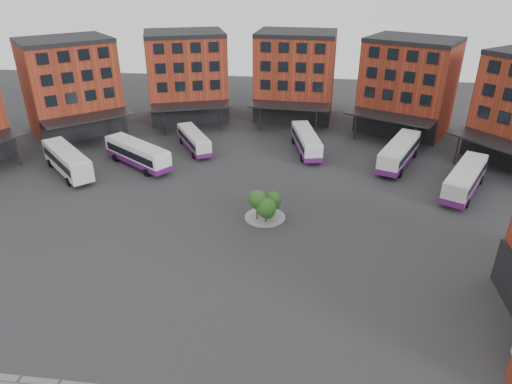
# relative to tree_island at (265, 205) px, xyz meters

# --- Properties ---
(ground) EXTENTS (160.00, 160.00, 0.00)m
(ground) POSITION_rel_tree_island_xyz_m (-2.09, -11.52, -1.81)
(ground) COLOR #28282B
(ground) RESTS_ON ground
(main_building) EXTENTS (94.14, 42.48, 14.60)m
(main_building) POSITION_rel_tree_island_xyz_m (-6.86, 26.73, 5.42)
(main_building) COLOR maroon
(main_building) RESTS_ON ground
(tree_island) EXTENTS (4.40, 4.40, 3.53)m
(tree_island) POSITION_rel_tree_island_xyz_m (0.00, 0.00, 0.00)
(tree_island) COLOR gray
(tree_island) RESTS_ON ground
(bus_a) EXTENTS (10.16, 10.01, 3.29)m
(bus_a) POSITION_rel_tree_island_xyz_m (-26.76, 8.96, 0.14)
(bus_a) COLOR silver
(bus_a) RESTS_ON ground
(bus_b) EXTENTS (10.90, 8.83, 3.24)m
(bus_b) POSITION_rel_tree_island_xyz_m (-18.59, 12.44, -0.05)
(bus_b) COLOR white
(bus_b) RESTS_ON ground
(bus_c) EXTENTS (7.01, 9.63, 2.78)m
(bus_c) POSITION_rel_tree_island_xyz_m (-12.55, 19.21, -0.30)
(bus_c) COLOR silver
(bus_c) RESTS_ON ground
(bus_d) EXTENTS (4.80, 11.17, 3.07)m
(bus_d) POSITION_rel_tree_island_xyz_m (3.77, 20.32, -0.15)
(bus_d) COLOR silver
(bus_d) RESTS_ON ground
(bus_e) EXTENTS (7.28, 12.02, 3.36)m
(bus_e) POSITION_rel_tree_island_xyz_m (16.37, 17.12, 0.01)
(bus_e) COLOR silver
(bus_e) RESTS_ON ground
(bus_f) EXTENTS (7.78, 11.55, 3.28)m
(bus_f) POSITION_rel_tree_island_xyz_m (22.80, 9.48, -0.03)
(bus_f) COLOR silver
(bus_f) RESTS_ON ground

